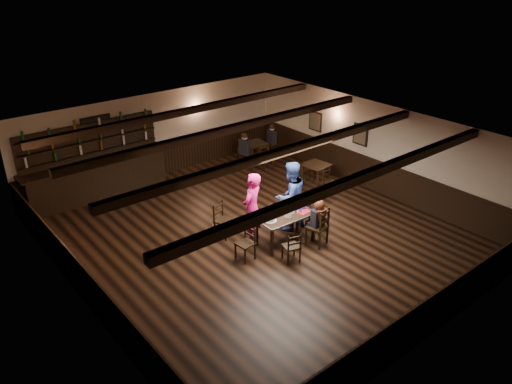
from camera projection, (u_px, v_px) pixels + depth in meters
ground at (256, 235)px, 12.84m from camera, size 10.00×10.00×0.00m
room_shell at (255, 172)px, 12.12m from camera, size 9.02×10.02×2.71m
dining_table at (286, 219)px, 12.24m from camera, size 1.48×0.78×0.75m
chair_near_left at (293, 245)px, 11.52m from camera, size 0.45×0.43×0.78m
chair_near_right at (321, 225)px, 12.14m from camera, size 0.57×0.55×1.00m
chair_end_left at (247, 240)px, 11.67m from camera, size 0.40×0.42×0.84m
chair_end_right at (317, 216)px, 12.77m from camera, size 0.41×0.42×0.80m
chair_far_pushed at (222, 217)px, 12.59m from camera, size 0.53×0.52×0.91m
woman_pink at (252, 208)px, 12.20m from camera, size 0.79×0.67×1.83m
man_blue at (290, 196)px, 12.76m from camera, size 0.94×0.75×1.86m
seated_person at (319, 215)px, 12.07m from camera, size 0.33×0.49×0.81m
cake at (270, 219)px, 11.94m from camera, size 0.31×0.31×0.10m
plate_stack_a at (288, 214)px, 12.11m from camera, size 0.18×0.18×0.17m
plate_stack_b at (291, 208)px, 12.33m from camera, size 0.19×0.19×0.22m
tea_light at (286, 212)px, 12.34m from camera, size 0.05×0.05×0.06m
salt_shaker at (298, 211)px, 12.31m from camera, size 0.04×0.04×0.10m
pepper_shaker at (301, 211)px, 12.32m from camera, size 0.04×0.04×0.09m
drink_glass at (292, 207)px, 12.47m from camera, size 0.08×0.08×0.12m
menu_red at (304, 211)px, 12.39m from camera, size 0.35×0.26×0.00m
menu_blue at (300, 208)px, 12.57m from camera, size 0.33×0.28×0.00m
bar_counter at (96, 173)px, 14.58m from camera, size 4.31×0.70×2.20m
back_table_a at (316, 168)px, 15.19m from camera, size 0.79×0.79×0.75m
back_table_b at (255, 146)px, 16.90m from camera, size 0.82×0.82×0.75m
bg_patron_left at (245, 144)px, 16.50m from camera, size 0.33×0.42×0.75m
bg_patron_right at (272, 134)px, 17.42m from camera, size 0.27×0.38×0.71m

